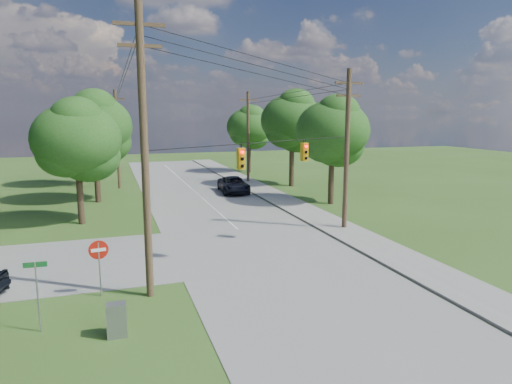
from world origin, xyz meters
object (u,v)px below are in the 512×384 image
object	(u,v)px
pole_north_e	(248,136)
pole_sw	(144,150)
pole_north_w	(117,139)
control_cabinet	(117,320)
do_not_enter_sign	(99,256)
car_main_north	(234,185)
pole_ne	(347,148)

from	to	relation	value
pole_north_e	pole_sw	bearing A→B (deg)	-114.52
pole_north_w	control_cabinet	bearing A→B (deg)	-91.80
do_not_enter_sign	pole_sw	bearing A→B (deg)	-23.52
car_main_north	pole_sw	bearing A→B (deg)	-108.43
control_cabinet	do_not_enter_sign	world-z (taller)	do_not_enter_sign
pole_ne	pole_north_e	world-z (taller)	pole_ne
pole_ne	control_cabinet	size ratio (longest dim) A/B	8.64
pole_sw	pole_ne	bearing A→B (deg)	29.38
pole_ne	pole_north_w	bearing A→B (deg)	122.29
control_cabinet	car_main_north	bearing A→B (deg)	68.47
pole_ne	car_main_north	size ratio (longest dim) A/B	1.91
pole_north_e	pole_north_w	xyz separation A→B (m)	(-13.90, 0.00, 0.00)
car_main_north	do_not_enter_sign	world-z (taller)	do_not_enter_sign
pole_sw	pole_ne	size ratio (longest dim) A/B	1.14
pole_north_e	do_not_enter_sign	xyz separation A→B (m)	(-15.51, -29.00, -3.34)
pole_sw	pole_ne	xyz separation A→B (m)	(13.50, 7.60, -0.76)
pole_north_e	pole_north_w	size ratio (longest dim) A/B	1.00
do_not_enter_sign	pole_north_e	bearing A→B (deg)	54.94
pole_sw	control_cabinet	size ratio (longest dim) A/B	9.87
pole_sw	pole_north_w	distance (m)	29.62
pole_north_w	control_cabinet	distance (m)	33.26
pole_sw	pole_north_e	world-z (taller)	pole_sw
pole_sw	pole_north_w	size ratio (longest dim) A/B	1.20
car_main_north	do_not_enter_sign	bearing A→B (deg)	-113.05
pole_north_w	pole_sw	bearing A→B (deg)	-89.23
pole_sw	car_main_north	bearing A→B (deg)	66.63
pole_north_e	control_cabinet	world-z (taller)	pole_north_e
control_cabinet	pole_north_w	bearing A→B (deg)	90.02
pole_sw	car_main_north	xyz separation A→B (m)	(10.10, 23.37, -5.43)
pole_sw	control_cabinet	bearing A→B (deg)	-113.25
pole_sw	do_not_enter_sign	distance (m)	4.91
pole_ne	control_cabinet	world-z (taller)	pole_ne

